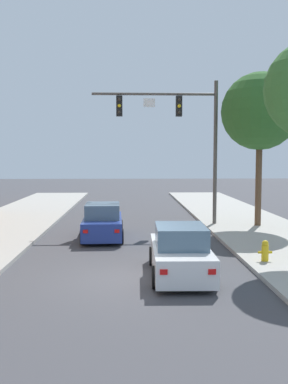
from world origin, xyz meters
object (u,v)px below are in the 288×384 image
traffic_signal_mast (181,125)px  street_tree_second (260,112)px  fire_hydrant (265,251)px  car_lead_blue (103,223)px  car_following_white (180,253)px

traffic_signal_mast → street_tree_second: 4.09m
traffic_signal_mast → fire_hydrant: 9.96m
fire_hydrant → street_tree_second: size_ratio=0.09×
traffic_signal_mast → car_lead_blue: size_ratio=1.75×
traffic_signal_mast → car_lead_blue: traffic_signal_mast is taller
traffic_signal_mast → fire_hydrant: bearing=-77.2°
car_following_white → street_tree_second: street_tree_second is taller
street_tree_second → car_lead_blue: bearing=-161.8°
traffic_signal_mast → car_lead_blue: bearing=-139.4°
traffic_signal_mast → car_following_white: (-1.12, -9.71, -4.62)m
car_lead_blue → car_following_white: (2.78, -6.37, 0.00)m
car_following_white → street_tree_second: size_ratio=0.55×
traffic_signal_mast → street_tree_second: bearing=-10.9°
car_lead_blue → street_tree_second: bearing=18.2°
traffic_signal_mast → car_following_white: 10.81m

